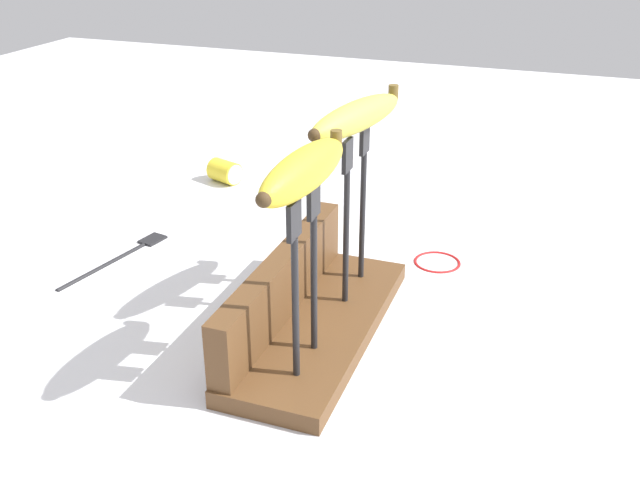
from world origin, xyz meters
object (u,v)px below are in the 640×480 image
at_px(fork_stand_right, 355,199).
at_px(banana_raised_right, 357,116).
at_px(wire_coil, 437,261).
at_px(fork_stand_left, 305,265).
at_px(fork_fallen_near, 127,252).
at_px(banana_chunk_near, 322,218).
at_px(banana_raised_left, 304,171).
at_px(banana_chunk_far, 225,171).

distance_m(fork_stand_right, banana_raised_right, 0.10).
relative_size(banana_raised_right, wire_coil, 2.83).
xyz_separation_m(banana_raised_right, wire_coil, (0.14, -0.08, -0.24)).
xyz_separation_m(fork_stand_left, fork_fallen_near, (0.18, 0.34, -0.13)).
bearing_deg(banana_chunk_near, fork_stand_right, -150.12).
xyz_separation_m(banana_raised_left, banana_raised_right, (0.16, 0.00, 0.01)).
xyz_separation_m(fork_stand_right, banana_chunk_far, (0.32, 0.34, -0.12)).
xyz_separation_m(banana_chunk_far, wire_coil, (-0.18, -0.41, -0.02)).
bearing_deg(banana_raised_left, banana_chunk_near, 17.30).
bearing_deg(banana_raised_left, wire_coil, -14.12).
distance_m(fork_stand_left, wire_coil, 0.34).
bearing_deg(banana_chunk_near, banana_chunk_far, 60.81).
bearing_deg(wire_coil, fork_stand_right, 151.64).
bearing_deg(fork_stand_left, banana_raised_left, 175.32).
height_order(banana_raised_right, banana_chunk_near, banana_raised_right).
bearing_deg(banana_chunk_near, banana_raised_right, -150.13).
xyz_separation_m(banana_raised_left, wire_coil, (0.31, -0.08, -0.23)).
xyz_separation_m(fork_fallen_near, wire_coil, (0.13, -0.42, -0.00)).
distance_m(banana_raised_left, banana_chunk_near, 0.43).
distance_m(fork_stand_left, fork_fallen_near, 0.41).
bearing_deg(fork_fallen_near, fork_stand_left, -117.86).
xyz_separation_m(banana_chunk_near, banana_chunk_far, (0.13, 0.23, 0.00)).
bearing_deg(wire_coil, fork_fallen_near, 106.72).
bearing_deg(wire_coil, banana_raised_right, 151.65).
xyz_separation_m(banana_raised_right, banana_chunk_near, (0.19, 0.11, -0.22)).
distance_m(banana_raised_right, wire_coil, 0.29).
height_order(banana_chunk_near, wire_coil, banana_chunk_near).
bearing_deg(fork_fallen_near, banana_chunk_near, -52.52).
bearing_deg(banana_raised_right, fork_fallen_near, 87.13).
height_order(fork_fallen_near, wire_coil, fork_fallen_near).
bearing_deg(banana_chunk_near, fork_stand_left, -162.70).
distance_m(fork_stand_left, banana_chunk_near, 0.39).
bearing_deg(wire_coil, banana_chunk_far, 66.84).
relative_size(fork_stand_left, banana_raised_right, 1.03).
xyz_separation_m(fork_stand_right, banana_chunk_near, (0.19, 0.11, -0.12)).
xyz_separation_m(fork_stand_left, banana_chunk_far, (0.48, 0.34, -0.11)).
bearing_deg(banana_chunk_far, fork_stand_right, -133.43).
height_order(fork_stand_left, fork_stand_right, fork_stand_right).
height_order(fork_stand_right, banana_raised_left, banana_raised_left).
relative_size(fork_stand_right, banana_raised_left, 1.22).
bearing_deg(banana_chunk_far, banana_chunk_near, -119.19).
distance_m(banana_raised_left, wire_coil, 0.39).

